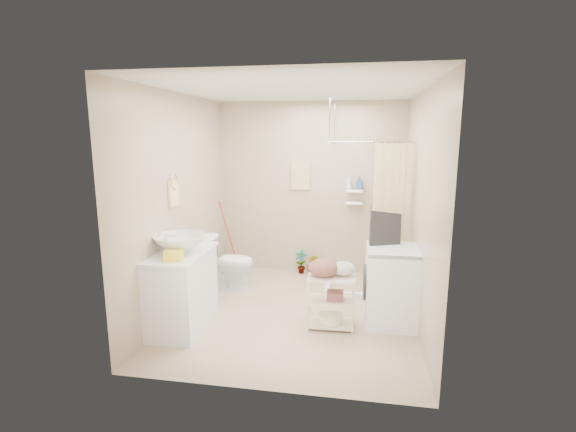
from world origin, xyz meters
name	(u,v)px	position (x,y,z in m)	size (l,w,h in m)	color
floor	(294,312)	(0.00, 0.00, 0.00)	(3.20, 3.20, 0.00)	#BDAA8D
ceiling	(295,89)	(0.00, 0.00, 2.60)	(2.80, 3.20, 0.04)	silver
wall_back	(310,189)	(0.00, 1.60, 1.30)	(2.80, 0.04, 2.60)	#B7A78E
wall_front	(263,240)	(0.00, -1.60, 1.30)	(2.80, 0.04, 2.60)	#B7A78E
wall_left	(180,203)	(-1.40, 0.00, 1.30)	(0.04, 3.20, 2.60)	#B7A78E
wall_right	(420,210)	(1.40, 0.00, 1.30)	(0.04, 3.20, 2.60)	#B7A78E
vanity	(182,290)	(-1.16, -0.58, 0.43)	(0.55, 0.98, 0.86)	silver
sink	(180,244)	(-1.16, -0.58, 0.96)	(0.55, 0.55, 0.19)	silver
counter_basket	(174,255)	(-1.10, -0.86, 0.91)	(0.18, 0.14, 0.10)	yellow
floor_basket	(178,334)	(-1.07, -0.92, 0.08)	(0.29, 0.22, 0.15)	gold
toilet	(228,262)	(-1.04, 0.68, 0.37)	(0.41, 0.72, 0.73)	white
mop	(228,235)	(-1.28, 1.43, 0.56)	(0.11, 0.11, 1.12)	red
potted_plant_a	(301,262)	(-0.12, 1.45, 0.18)	(0.19, 0.13, 0.36)	brown
potted_plant_b	(312,265)	(0.06, 1.41, 0.16)	(0.17, 0.14, 0.31)	brown
hanging_towel	(301,176)	(-0.15, 1.58, 1.50)	(0.28, 0.03, 0.42)	beige
towel_ring	(173,191)	(-1.38, -0.20, 1.47)	(0.04, 0.22, 0.34)	#F9E58E
tp_holder	(187,248)	(-1.36, 0.05, 0.72)	(0.08, 0.12, 0.14)	silver
shower	(367,213)	(0.85, 1.05, 1.05)	(1.10, 1.10, 2.10)	silver
shampoo_bottle_a	(349,182)	(0.58, 1.51, 1.42)	(0.08, 0.08, 0.21)	silver
shampoo_bottle_b	(359,183)	(0.73, 1.50, 1.42)	(0.09, 0.09, 0.19)	#354A94
washing_machine	(393,286)	(1.14, -0.08, 0.44)	(0.60, 0.62, 0.88)	white
laundry_rack	(331,297)	(0.46, -0.32, 0.36)	(0.52, 0.30, 0.71)	beige
ironing_board	(384,266)	(1.03, -0.04, 0.65)	(0.37, 0.11, 1.29)	black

